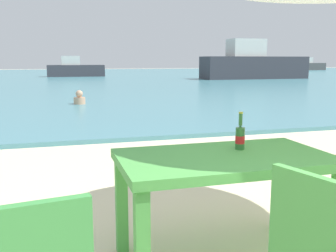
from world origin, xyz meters
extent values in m
cube|color=teal|center=(0.00, 30.00, 0.04)|extent=(120.00, 50.00, 0.08)
cube|color=#4C9E47|center=(-0.43, 0.90, 0.73)|extent=(1.40, 0.80, 0.06)
cube|color=#4C9E47|center=(-1.07, 0.56, 0.35)|extent=(0.08, 0.08, 0.70)
cube|color=#4C9E47|center=(-1.07, 1.24, 0.35)|extent=(0.08, 0.08, 0.70)
cube|color=#4C9E47|center=(0.21, 1.24, 0.35)|extent=(0.08, 0.08, 0.70)
cylinder|color=#2D662D|center=(-0.26, 1.02, 0.84)|extent=(0.06, 0.06, 0.16)
cone|color=#2D662D|center=(-0.26, 1.02, 0.92)|extent=(0.06, 0.06, 0.03)
cylinder|color=#2D662D|center=(-0.26, 1.02, 0.97)|extent=(0.03, 0.03, 0.09)
cylinder|color=red|center=(-0.26, 1.02, 0.83)|extent=(0.07, 0.07, 0.05)
cylinder|color=gold|center=(-0.26, 1.02, 1.02)|extent=(0.03, 0.03, 0.01)
cylinder|color=tan|center=(-0.81, 10.40, 0.18)|extent=(0.34, 0.34, 0.20)
sphere|color=tan|center=(-0.81, 10.40, 0.39)|extent=(0.21, 0.21, 0.21)
cube|color=#38383F|center=(11.89, 23.19, 0.84)|extent=(7.42, 2.02, 1.52)
cube|color=silver|center=(11.22, 23.19, 2.19)|extent=(2.36, 1.52, 1.18)
cube|color=#4C4C4C|center=(29.76, 41.82, 0.53)|extent=(4.37, 1.19, 0.89)
cube|color=silver|center=(29.36, 41.82, 1.32)|extent=(1.39, 0.89, 0.70)
cube|color=#38383F|center=(0.16, 30.28, 0.53)|extent=(4.38, 1.20, 0.90)
cube|color=silver|center=(-0.24, 30.28, 1.32)|extent=(1.39, 0.90, 0.70)
camera|label=1|loc=(-1.49, -1.39, 1.38)|focal=41.58mm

